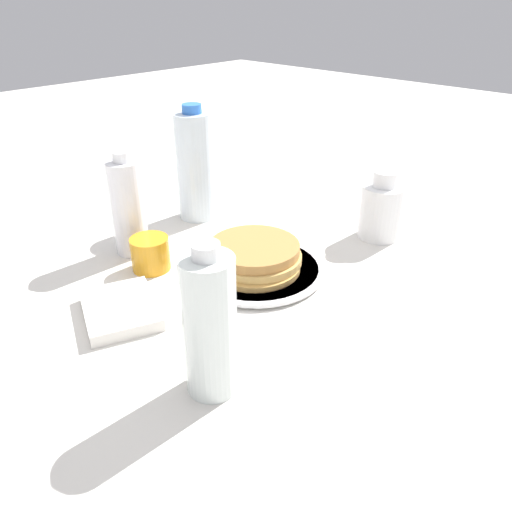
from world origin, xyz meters
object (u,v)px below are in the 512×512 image
at_px(cream_jug, 381,210).
at_px(water_bottle_near, 195,166).
at_px(plate, 256,269).
at_px(pancake_stack, 255,256).
at_px(juice_glass, 150,254).
at_px(water_bottle_far, 210,325).
at_px(water_bottle_mid, 128,207).

relative_size(cream_jug, water_bottle_near, 0.57).
xyz_separation_m(plate, pancake_stack, (-0.00, -0.00, 0.03)).
relative_size(plate, cream_jug, 1.75).
relative_size(plate, water_bottle_near, 0.99).
bearing_deg(plate, water_bottle_near, -108.98).
relative_size(juice_glass, cream_jug, 0.50).
xyz_separation_m(pancake_stack, water_bottle_far, (0.24, 0.16, 0.06)).
relative_size(cream_jug, water_bottle_mid, 0.71).
bearing_deg(water_bottle_near, water_bottle_far, 51.33).
xyz_separation_m(plate, cream_jug, (-0.27, 0.08, 0.05)).
distance_m(juice_glass, cream_jug, 0.45).
bearing_deg(pancake_stack, cream_jug, 163.36).
bearing_deg(water_bottle_mid, water_bottle_far, 69.62).
xyz_separation_m(water_bottle_near, water_bottle_far, (0.33, 0.41, -0.02)).
distance_m(water_bottle_mid, water_bottle_far, 0.41).
xyz_separation_m(juice_glass, water_bottle_mid, (-0.02, -0.08, 0.06)).
xyz_separation_m(juice_glass, water_bottle_near, (-0.21, -0.11, 0.08)).
distance_m(water_bottle_near, water_bottle_far, 0.53).
xyz_separation_m(plate, water_bottle_far, (0.24, 0.16, 0.09)).
xyz_separation_m(cream_jug, water_bottle_far, (0.52, 0.08, 0.04)).
relative_size(water_bottle_mid, water_bottle_far, 0.96).
bearing_deg(plate, water_bottle_mid, -65.72).
bearing_deg(cream_jug, water_bottle_mid, -39.07).
height_order(juice_glass, water_bottle_far, water_bottle_far).
bearing_deg(water_bottle_mid, water_bottle_near, -169.74).
relative_size(pancake_stack, water_bottle_far, 0.83).
distance_m(cream_jug, water_bottle_mid, 0.48).
bearing_deg(water_bottle_near, water_bottle_mid, 10.26).
distance_m(pancake_stack, juice_glass, 0.19).
height_order(plate, water_bottle_far, water_bottle_far).
distance_m(pancake_stack, water_bottle_mid, 0.25).
bearing_deg(water_bottle_near, plate, 71.02).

